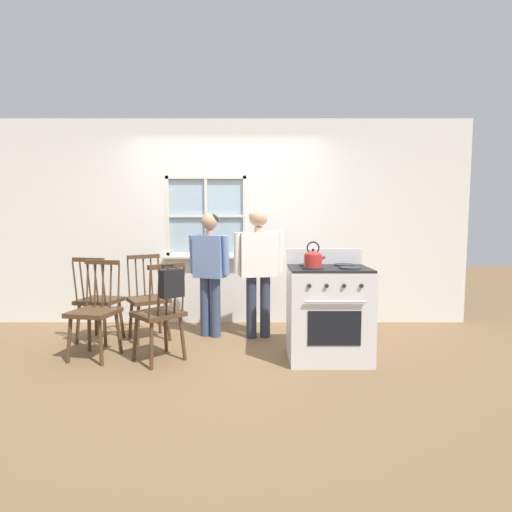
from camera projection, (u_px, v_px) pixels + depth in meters
ground_plane at (219, 357)px, 4.05m from camera, size 16.00×16.00×0.00m
wall_back at (229, 223)px, 5.32m from camera, size 6.40×0.16×2.70m
chair_by_window at (160, 315)px, 3.90m from camera, size 0.58×0.58×0.98m
chair_near_wall at (96, 312)px, 4.00m from camera, size 0.49×0.48×0.98m
chair_center_cluster at (99, 302)px, 4.53m from camera, size 0.50×0.49×0.98m
chair_near_stove at (149, 300)px, 4.63m from camera, size 0.57×0.56×0.98m
person_elderly_left at (210, 263)px, 4.70m from camera, size 0.51×0.31×1.46m
person_teen_center at (259, 259)px, 4.65m from camera, size 0.59×0.29×1.52m
stove at (329, 312)px, 3.98m from camera, size 0.79×0.68×1.08m
kettle at (313, 258)px, 3.80m from camera, size 0.21×0.17×0.25m
potted_plant at (223, 251)px, 5.27m from camera, size 0.13×0.13×0.23m
handbag at (172, 283)px, 3.70m from camera, size 0.25×0.25×0.31m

